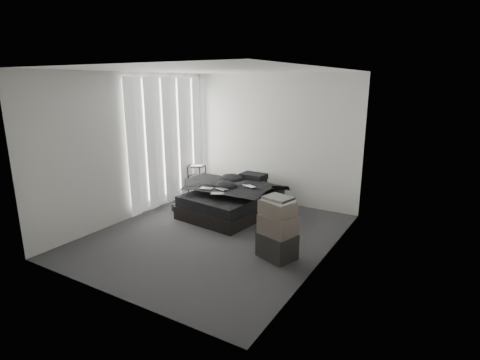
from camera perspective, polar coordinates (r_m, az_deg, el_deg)
The scene contains 25 objects.
floor at distance 6.21m, azimuth -3.81°, elevation -8.33°, with size 3.60×4.20×0.01m, color #323235.
ceiling at distance 5.72m, azimuth -4.27°, elevation 16.40°, with size 3.60×4.20×0.01m, color white.
wall_back at distance 7.62m, azimuth 5.03°, elevation 6.15°, with size 3.60×0.01×2.60m, color silver.
wall_front at distance 4.32m, azimuth -20.06°, elevation -1.36°, with size 3.60×0.01×2.60m, color silver.
wall_left at distance 7.00m, azimuth -16.30°, elevation 4.84°, with size 0.01×4.20×2.60m, color silver.
wall_right at distance 5.04m, azimuth 13.06°, elevation 1.40°, with size 0.01×4.20×2.60m, color silver.
window_left at distance 7.61m, azimuth -11.28°, elevation 6.29°, with size 0.02×2.00×2.30m, color white.
curtain_left at distance 7.59m, azimuth -10.97°, elevation 5.74°, with size 0.06×2.12×2.48m, color white.
bed at distance 7.12m, azimuth -1.22°, elevation -4.20°, with size 1.33×1.76×0.24m, color black.
mattress at distance 7.06m, azimuth -1.22°, elevation -2.57°, with size 1.28×1.71×0.19m, color black.
duvet at distance 6.97m, azimuth -1.45°, elevation -1.11°, with size 1.30×1.50×0.20m, color black.
pillow_lower at distance 7.56m, azimuth 1.75°, elevation -0.17°, with size 0.53×0.36×0.12m, color black.
pillow_upper at distance 7.48m, azimuth 2.05°, elevation 0.58°, with size 0.49×0.34×0.11m, color black.
laptop at distance 6.81m, azimuth 1.11°, elevation -0.49°, with size 0.28×0.18×0.02m, color silver.
comic_a at distance 6.76m, azimuth -5.14°, elevation -0.72°, with size 0.22×0.15×0.01m, color black.
comic_b at distance 6.69m, azimuth -2.78°, elevation -0.81°, with size 0.22×0.15×0.01m, color black.
comic_c at distance 6.43m, azimuth -3.50°, elevation -1.41°, with size 0.22×0.15×0.01m, color black.
side_stand at distance 8.19m, azimuth -6.57°, elevation -0.15°, with size 0.37×0.37×0.68m, color black.
papers at distance 8.10m, azimuth -6.61°, elevation 2.19°, with size 0.26×0.19×0.01m, color white.
floor_books at distance 7.40m, azimuth -9.46°, elevation -4.06°, with size 0.14×0.20×0.14m, color black.
box_lower at distance 5.41m, azimuth 5.66°, elevation -9.89°, with size 0.50×0.39×0.37m, color black.
box_mid at distance 5.27m, azimuth 5.74°, elevation -6.77°, with size 0.46×0.37×0.28m, color brown.
box_upper at distance 5.21m, azimuth 5.73°, elevation -4.25°, with size 0.44×0.36×0.19m, color brown.
art_book_white at distance 5.16m, azimuth 5.84°, elevation -3.07°, with size 0.38×0.30×0.04m, color silver.
art_book_snake at distance 5.14m, azimuth 5.85°, elevation -2.74°, with size 0.37×0.29×0.03m, color silver.
Camera 1 is at (3.26, -4.69, 2.43)m, focal length 28.00 mm.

